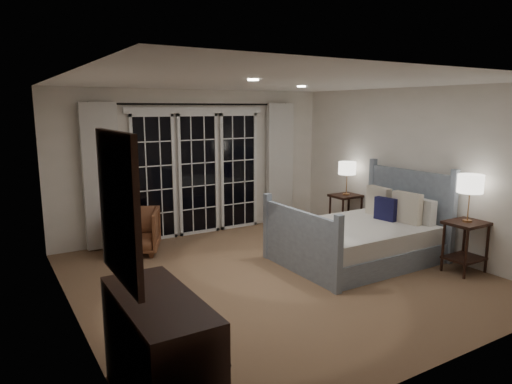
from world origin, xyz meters
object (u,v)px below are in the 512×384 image
nightstand_left (466,239)px  lamp_right (347,168)px  lamp_left (470,184)px  dresser (160,354)px  bed (361,238)px  nightstand_right (346,207)px  armchair (134,231)px

nightstand_left → lamp_right: bearing=89.7°
lamp_left → dresser: bearing=-172.1°
lamp_left → bed: bearing=127.3°
nightstand_right → nightstand_left: bearing=-90.3°
nightstand_right → lamp_left: lamp_left is taller
nightstand_left → nightstand_right: (0.01, 2.37, -0.02)m
nightstand_left → lamp_left: size_ratio=1.11×
lamp_left → lamp_right: size_ratio=1.08×
bed → lamp_left: bearing=-52.7°
armchair → dresser: (-0.92, -3.75, 0.10)m
nightstand_left → lamp_right: (0.01, 2.37, 0.68)m
lamp_left → armchair: (-3.57, 3.13, -0.87)m
bed → nightstand_left: size_ratio=3.09×
armchair → nightstand_right: bearing=13.0°
nightstand_right → armchair: (-3.58, 0.76, -0.11)m
armchair → nightstand_left: bearing=-16.2°
bed → armchair: size_ratio=2.89×
nightstand_right → lamp_right: bearing=0.0°
lamp_left → nightstand_right: bearing=89.7°
bed → nightstand_right: bed is taller
lamp_right → bed: bearing=-124.0°
nightstand_left → lamp_right: 2.46m
bed → dresser: (-3.65, -1.73, 0.11)m
lamp_left → lamp_right: lamp_left is taller
lamp_right → armchair: lamp_right is taller
armchair → dresser: 3.86m
lamp_left → dresser: lamp_left is taller
lamp_right → dresser: bearing=-146.4°
nightstand_left → lamp_left: bearing=153.4°
nightstand_left → armchair: size_ratio=0.94×
nightstand_right → dresser: size_ratio=0.55×
lamp_left → dresser: (-4.49, -0.62, -0.77)m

